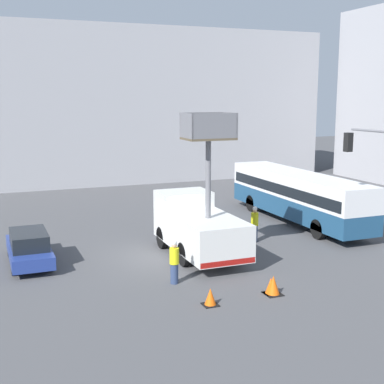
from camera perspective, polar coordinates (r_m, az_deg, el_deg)
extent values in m
plane|color=#4C4C4F|center=(25.27, -2.60, -6.84)|extent=(120.00, 120.00, 0.00)
cube|color=#9E9EA3|center=(48.68, -12.58, 9.00)|extent=(44.00, 10.00, 13.14)
cube|color=silver|center=(26.56, -0.90, -2.34)|extent=(2.55, 1.83, 2.30)
cube|color=silver|center=(23.91, 1.71, -4.64)|extent=(2.55, 4.26, 1.60)
cube|color=red|center=(22.27, 3.84, -7.53)|extent=(2.49, 0.10, 0.24)
cylinder|color=black|center=(26.46, -3.18, -4.86)|extent=(0.30, 1.07, 1.07)
cylinder|color=black|center=(27.23, 1.32, -4.41)|extent=(0.30, 1.07, 1.07)
cylinder|color=black|center=(23.70, -0.81, -6.65)|extent=(0.30, 1.07, 1.07)
cylinder|color=black|center=(24.56, 4.11, -6.07)|extent=(0.30, 1.07, 1.07)
cylinder|color=slate|center=(23.38, 1.74, 1.37)|extent=(0.24, 0.24, 3.46)
cube|color=brown|center=(23.18, 1.76, 5.73)|extent=(2.11, 1.44, 0.10)
cube|color=slate|center=(22.75, -0.60, 7.10)|extent=(0.08, 1.44, 1.05)
cube|color=slate|center=(23.56, 4.06, 7.18)|extent=(0.08, 1.44, 1.05)
cube|color=slate|center=(23.76, 1.11, 7.23)|extent=(2.11, 0.08, 1.05)
cube|color=slate|center=(22.52, 2.47, 7.06)|extent=(2.11, 0.08, 1.05)
cube|color=navy|center=(32.29, 11.15, -1.41)|extent=(2.42, 11.92, 1.12)
cube|color=silver|center=(32.06, 11.22, 0.77)|extent=(2.42, 11.92, 1.37)
cube|color=black|center=(32.10, 11.21, 0.41)|extent=(2.44, 11.44, 0.60)
cylinder|color=black|center=(34.97, 6.39, -1.19)|extent=(0.30, 1.06, 1.06)
cylinder|color=black|center=(36.00, 9.36, -0.93)|extent=(0.30, 1.06, 1.06)
cylinder|color=black|center=(28.83, 13.32, -3.87)|extent=(0.30, 1.06, 1.06)
cylinder|color=black|center=(30.07, 16.63, -3.44)|extent=(0.30, 1.06, 1.06)
cylinder|color=slate|center=(27.70, 19.45, 6.11)|extent=(0.39, 3.96, 0.13)
cube|color=black|center=(26.38, 16.33, 5.12)|extent=(0.34, 0.34, 0.90)
sphere|color=red|center=(26.36, 16.36, 5.66)|extent=(0.20, 0.20, 0.20)
cylinder|color=navy|center=(21.61, -1.90, -8.69)|extent=(0.32, 0.32, 0.82)
cylinder|color=yellow|center=(21.39, -1.91, -6.82)|extent=(0.38, 0.38, 0.65)
sphere|color=tan|center=(21.26, -1.91, -5.70)|extent=(0.22, 0.22, 0.22)
sphere|color=white|center=(21.23, -1.92, -5.44)|extent=(0.23, 0.23, 0.23)
cylinder|color=navy|center=(27.80, 6.67, -4.41)|extent=(0.32, 0.32, 0.84)
cylinder|color=yellow|center=(27.62, 6.70, -2.89)|extent=(0.38, 0.38, 0.67)
sphere|color=tan|center=(27.52, 6.72, -1.99)|extent=(0.23, 0.23, 0.23)
sphere|color=white|center=(27.50, 6.73, -1.78)|extent=(0.24, 0.24, 0.24)
cube|color=black|center=(20.89, 8.39, -10.64)|extent=(0.55, 0.55, 0.03)
cone|color=#F25B0F|center=(20.78, 8.41, -9.86)|extent=(0.44, 0.44, 0.63)
cube|color=black|center=(20.82, 8.64, -10.71)|extent=(0.64, 0.64, 0.03)
cone|color=#F25B0F|center=(20.70, 8.67, -9.80)|extent=(0.51, 0.51, 0.73)
cube|color=black|center=(19.64, 1.96, -11.92)|extent=(0.55, 0.55, 0.03)
cone|color=#F25B0F|center=(19.52, 1.97, -11.10)|extent=(0.44, 0.44, 0.63)
cube|color=navy|center=(25.14, -16.98, -6.07)|extent=(1.74, 4.64, 0.56)
cube|color=black|center=(24.75, -17.00, -4.84)|extent=(1.53, 2.55, 0.68)
cylinder|color=black|center=(26.54, -18.84, -5.84)|extent=(0.22, 0.64, 0.64)
cylinder|color=black|center=(26.64, -15.61, -5.60)|extent=(0.22, 0.64, 0.64)
cylinder|color=black|center=(23.79, -18.46, -7.67)|extent=(0.22, 0.64, 0.64)
cylinder|color=black|center=(23.90, -14.84, -7.39)|extent=(0.22, 0.64, 0.64)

